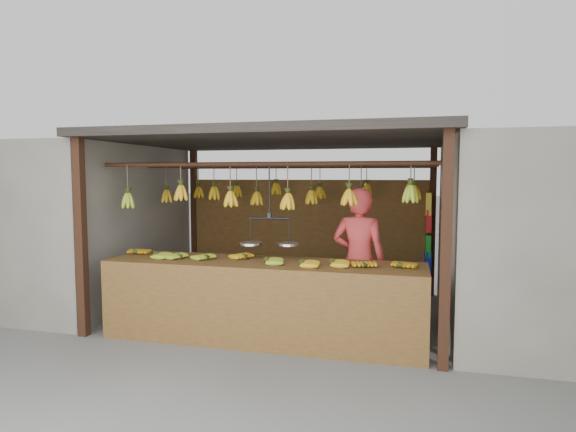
# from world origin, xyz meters

# --- Properties ---
(ground) EXTENTS (80.00, 80.00, 0.00)m
(ground) POSITION_xyz_m (0.00, 0.00, 0.00)
(ground) COLOR #5B5B57
(stall) EXTENTS (4.30, 3.30, 2.40)m
(stall) POSITION_xyz_m (0.00, 0.33, 1.97)
(stall) COLOR black
(stall) RESTS_ON ground
(neighbor_left) EXTENTS (3.00, 3.00, 2.30)m
(neighbor_left) POSITION_xyz_m (-3.60, 0.00, 1.15)
(neighbor_left) COLOR slate
(neighbor_left) RESTS_ON ground
(counter) EXTENTS (3.61, 0.82, 0.96)m
(counter) POSITION_xyz_m (0.06, -1.23, 0.71)
(counter) COLOR brown
(counter) RESTS_ON ground
(hanging_bananas) EXTENTS (3.61, 2.25, 0.40)m
(hanging_bananas) POSITION_xyz_m (-0.00, 0.01, 1.62)
(hanging_bananas) COLOR #92A523
(hanging_bananas) RESTS_ON ground
(balance_scale) EXTENTS (0.68, 0.33, 0.93)m
(balance_scale) POSITION_xyz_m (0.11, -1.00, 1.14)
(balance_scale) COLOR black
(balance_scale) RESTS_ON ground
(vendor) EXTENTS (0.67, 0.48, 1.73)m
(vendor) POSITION_xyz_m (1.09, -0.60, 0.87)
(vendor) COLOR #BF3333
(vendor) RESTS_ON ground
(bag_bundles) EXTENTS (0.08, 0.26, 1.23)m
(bag_bundles) POSITION_xyz_m (1.94, 1.35, 0.99)
(bag_bundles) COLOR yellow
(bag_bundles) RESTS_ON ground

